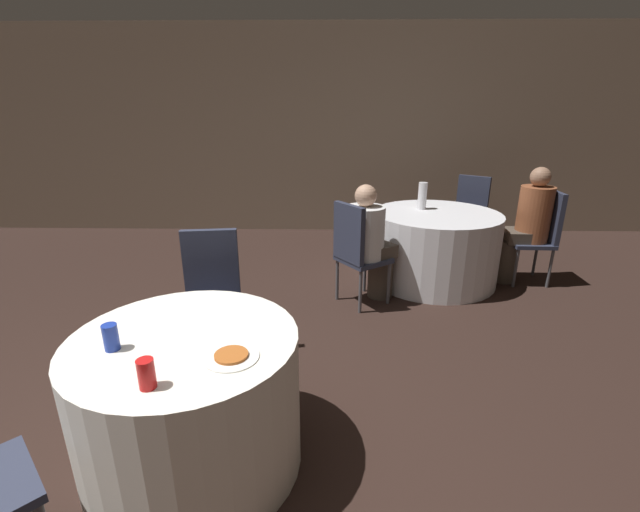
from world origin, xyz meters
TOP-DOWN VIEW (x-y plane):
  - ground_plane at (0.00, 0.00)m, footprint 16.00×16.00m
  - wall_back at (0.00, 4.57)m, footprint 16.00×0.06m
  - table_near at (0.23, 0.11)m, footprint 1.08×1.08m
  - table_far at (2.01, 2.62)m, footprint 1.29×1.29m
  - chair_near_north at (0.10, 1.06)m, footprint 0.45×0.45m
  - chair_far_northeast at (2.62, 3.50)m, footprint 0.56×0.56m
  - chair_far_east at (3.08, 2.60)m, footprint 0.41×0.41m
  - chair_far_southwest at (1.15, 2.00)m, footprint 0.56×0.56m
  - person_floral_shirt at (2.91, 2.60)m, footprint 0.50×0.32m
  - person_white_shirt at (1.29, 2.10)m, footprint 0.50×0.48m
  - pizza_plate_near at (0.50, -0.05)m, footprint 0.24×0.24m
  - soda_can_blue at (-0.05, 0.00)m, footprint 0.07×0.07m
  - soda_can_red at (0.22, -0.27)m, footprint 0.07×0.07m
  - bottle_far at (1.89, 2.79)m, footprint 0.09×0.09m

SIDE VIEW (x-z plane):
  - ground_plane at x=0.00m, z-range 0.00..0.00m
  - table_near at x=0.23m, z-range 0.00..0.73m
  - table_far at x=2.01m, z-range 0.00..0.73m
  - chair_near_north at x=0.10m, z-range 0.08..1.04m
  - chair_far_northeast at x=2.62m, z-range 0.08..1.04m
  - chair_far_east at x=3.08m, z-range 0.08..1.04m
  - chair_far_southwest at x=1.15m, z-range 0.08..1.04m
  - person_white_shirt at x=1.29m, z-range 0.02..1.13m
  - person_floral_shirt at x=2.91m, z-range 0.00..1.19m
  - pizza_plate_near at x=0.50m, z-range 0.73..0.74m
  - soda_can_blue at x=-0.05m, z-range 0.73..0.85m
  - soda_can_red at x=0.22m, z-range 0.73..0.85m
  - bottle_far at x=1.89m, z-range 0.73..1.01m
  - wall_back at x=0.00m, z-range 0.00..2.80m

